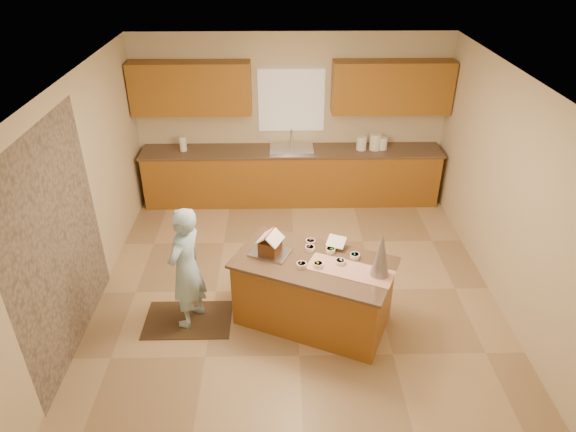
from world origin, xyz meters
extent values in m
plane|color=tan|center=(0.00, 0.00, 0.00)|extent=(5.50, 5.50, 0.00)
plane|color=silver|center=(0.00, 0.00, 2.70)|extent=(5.50, 5.50, 0.00)
plane|color=beige|center=(0.00, 2.75, 1.35)|extent=(5.50, 5.50, 0.00)
plane|color=beige|center=(0.00, -2.75, 1.35)|extent=(5.50, 5.50, 0.00)
plane|color=beige|center=(-2.50, 0.00, 1.35)|extent=(5.50, 5.50, 0.00)
plane|color=beige|center=(2.50, 0.00, 1.35)|extent=(5.50, 5.50, 0.00)
plane|color=gray|center=(-2.48, -0.80, 1.25)|extent=(0.00, 2.50, 2.50)
cube|color=white|center=(0.00, 2.72, 1.65)|extent=(1.05, 0.03, 1.00)
cube|color=brown|center=(0.00, 2.45, 0.44)|extent=(4.80, 0.60, 0.88)
cube|color=brown|center=(0.00, 2.45, 0.90)|extent=(4.85, 0.63, 0.04)
cube|color=#8E5A1E|center=(-1.55, 2.57, 1.90)|extent=(1.85, 0.35, 0.80)
cube|color=#8E5A1E|center=(1.55, 2.57, 1.90)|extent=(1.85, 0.35, 0.80)
cube|color=silver|center=(0.00, 2.45, 0.89)|extent=(0.70, 0.45, 0.12)
cylinder|color=silver|center=(0.00, 2.63, 1.06)|extent=(0.03, 0.03, 0.28)
cube|color=brown|center=(0.17, -0.56, 0.41)|extent=(1.88, 1.45, 0.82)
cube|color=brown|center=(0.17, -0.56, 0.84)|extent=(1.97, 1.55, 0.04)
cube|color=#A9240C|center=(0.56, -0.73, 0.86)|extent=(0.99, 0.69, 0.01)
cube|color=silver|center=(-0.31, -0.40, 0.87)|extent=(0.52, 0.46, 0.02)
cube|color=white|center=(0.45, -0.30, 0.94)|extent=(0.25, 0.23, 0.09)
cone|color=silver|center=(0.86, -0.82, 1.11)|extent=(0.27, 0.27, 0.51)
cube|color=black|center=(-1.31, -0.54, 0.01)|extent=(1.02, 0.67, 0.01)
imported|color=#A0CAE3|center=(-1.26, -0.54, 0.77)|extent=(0.56, 0.65, 1.51)
cylinder|color=white|center=(1.12, 2.45, 1.03)|extent=(0.16, 0.16, 0.22)
cylinder|color=white|center=(1.35, 2.45, 1.05)|extent=(0.18, 0.18, 0.26)
cylinder|color=white|center=(1.47, 2.45, 1.02)|extent=(0.14, 0.14, 0.20)
cylinder|color=white|center=(-1.74, 2.45, 1.04)|extent=(0.11, 0.11, 0.24)
cube|color=#593317|center=(-0.31, -0.40, 0.96)|extent=(0.28, 0.29, 0.15)
cube|color=white|center=(-0.37, -0.37, 1.08)|extent=(0.23, 0.29, 0.12)
cube|color=white|center=(-0.26, -0.42, 1.08)|extent=(0.23, 0.29, 0.12)
cylinder|color=red|center=(-0.31, -0.40, 1.14)|extent=(0.12, 0.25, 0.02)
cylinder|color=yellow|center=(0.21, -0.66, 0.88)|extent=(0.11, 0.11, 0.05)
cylinder|color=#9E346A|center=(0.16, -0.21, 0.88)|extent=(0.11, 0.11, 0.05)
cylinder|color=pink|center=(0.03, -0.66, 0.88)|extent=(0.11, 0.11, 0.05)
cylinder|color=#D9265B|center=(0.14, -0.34, 0.88)|extent=(0.11, 0.11, 0.05)
cylinder|color=#36A3CD|center=(0.64, -0.50, 0.88)|extent=(0.11, 0.11, 0.05)
cylinder|color=white|center=(0.46, -0.62, 0.88)|extent=(0.11, 0.11, 0.05)
cylinder|color=green|center=(0.37, -0.39, 0.88)|extent=(0.11, 0.11, 0.05)
camera|label=1|loc=(-0.20, -5.21, 4.17)|focal=31.90mm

